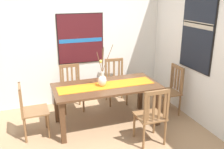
{
  "coord_description": "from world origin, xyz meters",
  "views": [
    {
      "loc": [
        -1.01,
        -3.18,
        2.26
      ],
      "look_at": [
        0.34,
        0.65,
        0.91
      ],
      "focal_mm": 39.79,
      "sensor_mm": 36.0,
      "label": 1
    }
  ],
  "objects_px": {
    "chair_3": "(31,109)",
    "painting_on_side_wall": "(197,33)",
    "chair_2": "(116,81)",
    "chair_0": "(71,87)",
    "chair_1": "(152,115)",
    "dining_table": "(106,91)",
    "painting_on_back_wall": "(81,39)",
    "centerpiece_vase": "(102,79)",
    "chair_4": "(170,90)"
  },
  "relations": [
    {
      "from": "chair_1",
      "to": "chair_0",
      "type": "bearing_deg",
      "value": 119.72
    },
    {
      "from": "centerpiece_vase",
      "to": "chair_4",
      "type": "relative_size",
      "value": 0.74
    },
    {
      "from": "chair_1",
      "to": "painting_on_back_wall",
      "type": "xyz_separation_m",
      "value": [
        -0.63,
        1.98,
        0.88
      ]
    },
    {
      "from": "chair_3",
      "to": "painting_on_back_wall",
      "type": "height_order",
      "value": "painting_on_back_wall"
    },
    {
      "from": "dining_table",
      "to": "painting_on_side_wall",
      "type": "bearing_deg",
      "value": -10.08
    },
    {
      "from": "painting_on_side_wall",
      "to": "dining_table",
      "type": "bearing_deg",
      "value": 169.92
    },
    {
      "from": "chair_0",
      "to": "painting_on_side_wall",
      "type": "height_order",
      "value": "painting_on_side_wall"
    },
    {
      "from": "chair_1",
      "to": "chair_2",
      "type": "xyz_separation_m",
      "value": [
        0.02,
        1.66,
        -0.01
      ]
    },
    {
      "from": "chair_0",
      "to": "chair_3",
      "type": "relative_size",
      "value": 1.01
    },
    {
      "from": "chair_2",
      "to": "painting_on_back_wall",
      "type": "bearing_deg",
      "value": 153.61
    },
    {
      "from": "chair_0",
      "to": "dining_table",
      "type": "bearing_deg",
      "value": -59.58
    },
    {
      "from": "painting_on_side_wall",
      "to": "chair_0",
      "type": "bearing_deg",
      "value": 152.01
    },
    {
      "from": "chair_2",
      "to": "painting_on_back_wall",
      "type": "height_order",
      "value": "painting_on_back_wall"
    },
    {
      "from": "chair_1",
      "to": "chair_4",
      "type": "distance_m",
      "value": 1.16
    },
    {
      "from": "dining_table",
      "to": "painting_on_back_wall",
      "type": "relative_size",
      "value": 1.79
    },
    {
      "from": "chair_1",
      "to": "painting_on_back_wall",
      "type": "relative_size",
      "value": 0.92
    },
    {
      "from": "chair_1",
      "to": "painting_on_back_wall",
      "type": "bearing_deg",
      "value": 107.53
    },
    {
      "from": "dining_table",
      "to": "chair_2",
      "type": "distance_m",
      "value": 0.98
    },
    {
      "from": "chair_4",
      "to": "chair_3",
      "type": "bearing_deg",
      "value": 179.33
    },
    {
      "from": "chair_1",
      "to": "chair_3",
      "type": "xyz_separation_m",
      "value": [
        -1.73,
        0.84,
        -0.01
      ]
    },
    {
      "from": "chair_1",
      "to": "painting_on_side_wall",
      "type": "bearing_deg",
      "value": 26.15
    },
    {
      "from": "centerpiece_vase",
      "to": "chair_4",
      "type": "distance_m",
      "value": 1.41
    },
    {
      "from": "chair_2",
      "to": "chair_4",
      "type": "distance_m",
      "value": 1.17
    },
    {
      "from": "dining_table",
      "to": "painting_on_back_wall",
      "type": "xyz_separation_m",
      "value": [
        -0.17,
        1.16,
        0.74
      ]
    },
    {
      "from": "dining_table",
      "to": "painting_on_side_wall",
      "type": "xyz_separation_m",
      "value": [
        1.56,
        -0.28,
        0.97
      ]
    },
    {
      "from": "chair_1",
      "to": "painting_on_side_wall",
      "type": "height_order",
      "value": "painting_on_side_wall"
    },
    {
      "from": "chair_3",
      "to": "painting_on_back_wall",
      "type": "bearing_deg",
      "value": 45.88
    },
    {
      "from": "centerpiece_vase",
      "to": "chair_0",
      "type": "relative_size",
      "value": 0.78
    },
    {
      "from": "chair_0",
      "to": "chair_2",
      "type": "distance_m",
      "value": 0.95
    },
    {
      "from": "painting_on_back_wall",
      "to": "chair_0",
      "type": "bearing_deg",
      "value": -130.43
    },
    {
      "from": "centerpiece_vase",
      "to": "chair_1",
      "type": "height_order",
      "value": "centerpiece_vase"
    },
    {
      "from": "centerpiece_vase",
      "to": "chair_0",
      "type": "xyz_separation_m",
      "value": [
        -0.4,
        0.81,
        -0.39
      ]
    },
    {
      "from": "chair_3",
      "to": "painting_on_side_wall",
      "type": "xyz_separation_m",
      "value": [
        2.84,
        -0.29,
        1.12
      ]
    },
    {
      "from": "centerpiece_vase",
      "to": "chair_3",
      "type": "xyz_separation_m",
      "value": [
        -1.2,
        0.03,
        -0.39
      ]
    },
    {
      "from": "chair_3",
      "to": "chair_4",
      "type": "bearing_deg",
      "value": -0.67
    },
    {
      "from": "dining_table",
      "to": "chair_3",
      "type": "bearing_deg",
      "value": 179.29
    },
    {
      "from": "dining_table",
      "to": "centerpiece_vase",
      "type": "distance_m",
      "value": 0.25
    },
    {
      "from": "chair_1",
      "to": "chair_2",
      "type": "distance_m",
      "value": 1.66
    },
    {
      "from": "painting_on_back_wall",
      "to": "dining_table",
      "type": "bearing_deg",
      "value": -81.67
    },
    {
      "from": "chair_2",
      "to": "centerpiece_vase",
      "type": "bearing_deg",
      "value": -123.28
    },
    {
      "from": "chair_4",
      "to": "painting_on_back_wall",
      "type": "bearing_deg",
      "value": 141.09
    },
    {
      "from": "centerpiece_vase",
      "to": "chair_4",
      "type": "xyz_separation_m",
      "value": [
        1.36,
        -0.0,
        -0.38
      ]
    },
    {
      "from": "chair_0",
      "to": "painting_on_side_wall",
      "type": "relative_size",
      "value": 0.69
    },
    {
      "from": "dining_table",
      "to": "chair_0",
      "type": "height_order",
      "value": "chair_0"
    },
    {
      "from": "dining_table",
      "to": "chair_0",
      "type": "xyz_separation_m",
      "value": [
        -0.47,
        0.8,
        -0.15
      ]
    },
    {
      "from": "chair_3",
      "to": "painting_on_back_wall",
      "type": "relative_size",
      "value": 0.88
    },
    {
      "from": "chair_2",
      "to": "chair_3",
      "type": "xyz_separation_m",
      "value": [
        -1.76,
        -0.82,
        -0.0
      ]
    },
    {
      "from": "chair_1",
      "to": "painting_on_back_wall",
      "type": "distance_m",
      "value": 2.26
    },
    {
      "from": "chair_1",
      "to": "centerpiece_vase",
      "type": "bearing_deg",
      "value": 123.24
    },
    {
      "from": "chair_4",
      "to": "painting_on_side_wall",
      "type": "height_order",
      "value": "painting_on_side_wall"
    }
  ]
}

